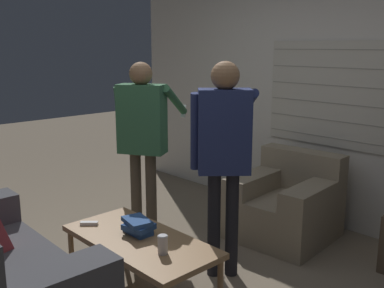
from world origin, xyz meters
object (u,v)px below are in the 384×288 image
object	(u,v)px
coffee_table	(140,244)
book_stack	(138,226)
person_left_standing	(143,130)
soda_can	(163,245)
armchair_beige	(287,204)
spare_remote	(89,223)
person_right_standing	(224,144)

from	to	relation	value
coffee_table	book_stack	xyz separation A→B (m)	(-0.07, 0.04, 0.10)
book_stack	person_left_standing	bearing A→B (deg)	139.90
coffee_table	soda_can	distance (m)	0.31
armchair_beige	spare_remote	xyz separation A→B (m)	(-0.53, -1.78, 0.16)
person_left_standing	soda_can	world-z (taller)	person_left_standing
armchair_beige	book_stack	bearing A→B (deg)	80.61
book_stack	person_right_standing	bearing A→B (deg)	70.93
book_stack	spare_remote	size ratio (longest dim) A/B	2.04
coffee_table	person_right_standing	world-z (taller)	person_right_standing
armchair_beige	person_right_standing	xyz separation A→B (m)	(0.08, -0.97, 0.74)
person_right_standing	spare_remote	xyz separation A→B (m)	(-0.61, -0.81, -0.58)
armchair_beige	person_right_standing	size ratio (longest dim) A/B	0.54
soda_can	person_left_standing	bearing A→B (deg)	147.67
book_stack	soda_can	world-z (taller)	soda_can
armchair_beige	coffee_table	xyz separation A→B (m)	(-0.07, -1.66, 0.11)
coffee_table	spare_remote	world-z (taller)	spare_remote
spare_remote	soda_can	bearing A→B (deg)	50.06
armchair_beige	person_left_standing	xyz separation A→B (m)	(-0.89, -0.99, 0.72)
coffee_table	soda_can	world-z (taller)	soda_can
person_left_standing	book_stack	xyz separation A→B (m)	(0.74, -0.63, -0.51)
armchair_beige	person_left_standing	size ratio (longest dim) A/B	0.55
coffee_table	soda_can	xyz separation A→B (m)	(0.29, -0.03, 0.10)
soda_can	spare_remote	world-z (taller)	soda_can
spare_remote	person_right_standing	bearing A→B (deg)	95.97
soda_can	spare_remote	size ratio (longest dim) A/B	1.03
armchair_beige	book_stack	xyz separation A→B (m)	(-0.14, -1.62, 0.21)
armchair_beige	person_left_standing	distance (m)	1.51
armchair_beige	spare_remote	size ratio (longest dim) A/B	7.37
book_stack	spare_remote	world-z (taller)	book_stack
coffee_table	person_left_standing	distance (m)	1.22
armchair_beige	coffee_table	size ratio (longest dim) A/B	0.77
coffee_table	soda_can	bearing A→B (deg)	-6.69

